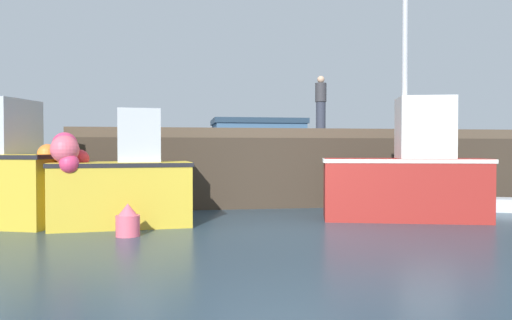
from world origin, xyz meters
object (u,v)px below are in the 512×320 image
object	(u,v)px
fishing_boat_near_right	(120,181)
fishing_boat_mid	(408,175)
dockworker	(321,104)
mooring_buoy_foreground	(128,221)

from	to	relation	value
fishing_boat_near_right	fishing_boat_mid	xyz separation A→B (m)	(6.00, -0.11, 0.08)
fishing_boat_near_right	dockworker	size ratio (longest dim) A/B	1.78
mooring_buoy_foreground	fishing_boat_near_right	bearing A→B (deg)	103.02
dockworker	mooring_buoy_foreground	distance (m)	8.02
mooring_buoy_foreground	fishing_boat_mid	bearing A→B (deg)	10.56
fishing_boat_near_right	mooring_buoy_foreground	size ratio (longest dim) A/B	5.21
fishing_boat_near_right	mooring_buoy_foreground	xyz separation A→B (m)	(0.27, -1.17, -0.63)
fishing_boat_mid	dockworker	size ratio (longest dim) A/B	2.97
fishing_boat_near_right	fishing_boat_mid	world-z (taller)	fishing_boat_mid
dockworker	mooring_buoy_foreground	size ratio (longest dim) A/B	2.92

